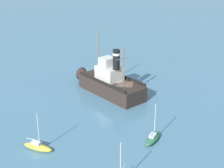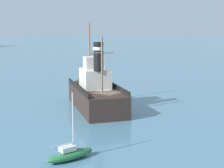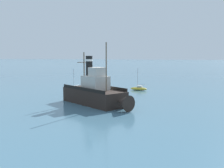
# 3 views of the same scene
# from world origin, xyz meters

# --- Properties ---
(ground_plane) EXTENTS (600.00, 600.00, 0.00)m
(ground_plane) POSITION_xyz_m (0.00, 0.00, 0.00)
(ground_plane) COLOR #477289
(old_tugboat) EXTENTS (11.62, 13.36, 9.90)m
(old_tugboat) POSITION_xyz_m (1.58, 2.90, 1.83)
(old_tugboat) COLOR #2D231E
(old_tugboat) RESTS_ON ground
(sailboat_yellow) EXTENTS (1.86, 3.95, 4.90)m
(sailboat_yellow) POSITION_xyz_m (-16.87, 7.82, 0.43)
(sailboat_yellow) COLOR gold
(sailboat_yellow) RESTS_ON ground
(sailboat_green) EXTENTS (3.96, 2.19, 4.90)m
(sailboat_green) POSITION_xyz_m (-12.26, -5.51, 0.43)
(sailboat_green) COLOR #286B3D
(sailboat_green) RESTS_ON ground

